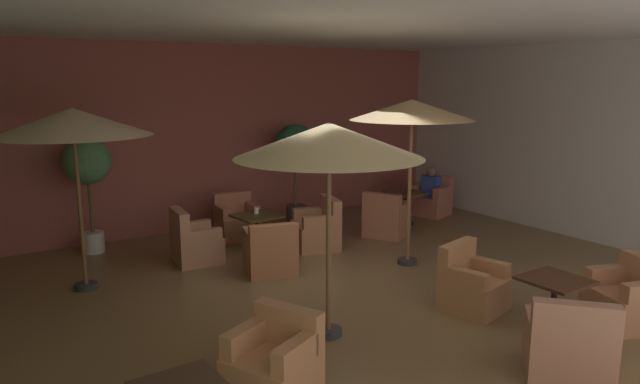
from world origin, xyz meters
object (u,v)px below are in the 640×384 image
at_px(patron_blue_shirt, 431,183).
at_px(armchair_rear_right_east, 568,348).
at_px(armchair_front_left_north, 237,221).
at_px(patio_umbrella_tall_red, 412,111).
at_px(armchair_rear_right_south, 628,299).
at_px(armchair_front_right_north, 274,366).
at_px(armchair_front_left_east, 194,243).
at_px(patio_umbrella_near_wall, 73,123).
at_px(armchair_mid_center_north, 386,220).
at_px(armchair_rear_right_north, 472,286).
at_px(cafe_table_mid_center, 405,200).
at_px(iced_drink_cup, 256,210).
at_px(cafe_table_rear_right, 554,292).
at_px(armchair_front_left_south, 270,253).
at_px(patio_umbrella_center_beige, 329,142).
at_px(potted_tree_left_corner, 88,169).
at_px(potted_tree_mid_left, 296,152).
at_px(cafe_table_front_left, 257,223).
at_px(armchair_front_left_west, 318,230).
at_px(armchair_mid_center_east, 431,200).

bearing_deg(patron_blue_shirt, armchair_rear_right_east, -122.42).
distance_m(armchair_front_left_north, patio_umbrella_tall_red, 4.05).
relative_size(armchair_rear_right_east, patio_umbrella_tall_red, 0.41).
xyz_separation_m(armchair_front_left_north, armchair_rear_right_south, (2.41, -6.22, -0.00)).
xyz_separation_m(armchair_front_left_north, armchair_front_right_north, (-2.05, -5.34, 0.00)).
bearing_deg(patron_blue_shirt, armchair_front_left_east, -175.91).
distance_m(armchair_rear_right_south, patio_umbrella_near_wall, 7.58).
height_order(armchair_mid_center_north, armchair_rear_right_north, armchair_mid_center_north).
bearing_deg(armchair_front_left_east, cafe_table_mid_center, 1.14).
xyz_separation_m(patio_umbrella_tall_red, iced_drink_cup, (-1.76, 1.99, -1.76)).
xyz_separation_m(armchair_front_left_east, cafe_table_rear_right, (2.62, -4.90, 0.19)).
relative_size(armchair_front_left_east, cafe_table_mid_center, 1.22).
bearing_deg(armchair_front_left_south, cafe_table_rear_right, -64.14).
height_order(patio_umbrella_tall_red, patio_umbrella_center_beige, patio_umbrella_tall_red).
height_order(armchair_front_left_north, armchair_front_right_north, armchair_front_left_north).
xyz_separation_m(potted_tree_left_corner, iced_drink_cup, (2.45, -1.47, -0.74)).
distance_m(armchair_front_right_north, potted_tree_mid_left, 6.71).
relative_size(armchair_front_left_east, potted_tree_mid_left, 0.43).
xyz_separation_m(armchair_rear_right_north, iced_drink_cup, (-1.21, 3.88, 0.42)).
distance_m(cafe_table_front_left, armchair_front_right_north, 4.68).
height_order(armchair_front_left_north, armchair_rear_right_east, armchair_rear_right_east).
bearing_deg(armchair_rear_right_south, potted_tree_left_corner, 126.21).
bearing_deg(cafe_table_mid_center, patron_blue_shirt, 17.13).
xyz_separation_m(armchair_rear_right_south, potted_tree_left_corner, (-4.92, 6.72, 1.16)).
distance_m(armchair_front_left_west, armchair_mid_center_east, 3.63).
bearing_deg(armchair_front_right_north, iced_drink_cup, 65.45).
bearing_deg(armchair_mid_center_north, armchair_front_right_north, -139.32).
height_order(armchair_rear_right_south, iced_drink_cup, armchair_rear_right_south).
distance_m(armchair_front_left_east, patio_umbrella_center_beige, 4.03).
bearing_deg(cafe_table_rear_right, armchair_front_left_east, 118.12).
xyz_separation_m(armchair_front_right_north, cafe_table_mid_center, (5.49, 4.45, 0.18)).
bearing_deg(armchair_rear_right_north, patio_umbrella_center_beige, 169.75).
height_order(armchair_mid_center_east, armchair_rear_right_north, armchair_mid_center_east).
bearing_deg(iced_drink_cup, patio_umbrella_center_beige, -103.05).
height_order(cafe_table_front_left, potted_tree_mid_left, potted_tree_mid_left).
relative_size(patio_umbrella_center_beige, potted_tree_left_corner, 1.25).
distance_m(armchair_rear_right_east, iced_drink_cup, 5.70).
height_order(armchair_front_left_south, potted_tree_left_corner, potted_tree_left_corner).
bearing_deg(cafe_table_front_left, armchair_mid_center_east, 6.43).
bearing_deg(patio_umbrella_near_wall, armchair_front_right_north, -77.00).
bearing_deg(potted_tree_mid_left, armchair_rear_right_east, -96.94).
height_order(armchair_front_left_north, iced_drink_cup, armchair_front_left_north).
xyz_separation_m(armchair_mid_center_north, patron_blue_shirt, (1.97, 0.86, 0.39)).
bearing_deg(cafe_table_front_left, armchair_mid_center_north, -7.83).
distance_m(armchair_rear_right_east, patron_blue_shirt, 7.16).
xyz_separation_m(armchair_front_right_north, patio_umbrella_tall_red, (3.75, 2.38, 2.17)).
height_order(patio_umbrella_near_wall, patron_blue_shirt, patio_umbrella_near_wall).
bearing_deg(armchair_mid_center_north, armchair_rear_right_north, -111.38).
xyz_separation_m(armchair_rear_right_east, potted_tree_mid_left, (0.83, 6.86, 1.21)).
bearing_deg(patio_umbrella_center_beige, iced_drink_cup, 76.95).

